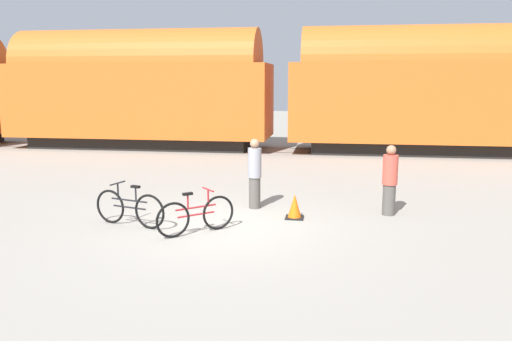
% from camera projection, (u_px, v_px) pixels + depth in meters
% --- Properties ---
extents(ground_plane, '(80.00, 80.00, 0.00)m').
position_uv_depth(ground_plane, '(222.00, 227.00, 10.44)').
color(ground_plane, gray).
extents(freight_train, '(49.70, 3.19, 5.25)m').
position_uv_depth(freight_train, '(280.00, 88.00, 21.38)').
color(freight_train, black).
rests_on(freight_train, ground_plane).
extents(rail_near, '(61.70, 0.07, 0.01)m').
position_uv_depth(rail_near, '(278.00, 152.00, 21.17)').
color(rail_near, '#4C4238').
rests_on(rail_near, ground_plane).
extents(rail_far, '(61.70, 0.07, 0.01)m').
position_uv_depth(rail_far, '(281.00, 148.00, 22.56)').
color(rail_far, '#4C4238').
rests_on(rail_far, ground_plane).
extents(bicycle_black, '(1.71, 0.57, 0.91)m').
position_uv_depth(bicycle_black, '(129.00, 208.00, 10.46)').
color(bicycle_black, black).
rests_on(bicycle_black, ground_plane).
extents(bicycle_maroon, '(1.31, 1.18, 0.89)m').
position_uv_depth(bicycle_maroon, '(196.00, 215.00, 9.95)').
color(bicycle_maroon, black).
rests_on(bicycle_maroon, ground_plane).
extents(person_in_grey, '(0.32, 0.32, 1.67)m').
position_uv_depth(person_in_grey, '(255.00, 173.00, 11.86)').
color(person_in_grey, '#514C47').
rests_on(person_in_grey, ground_plane).
extents(person_in_red, '(0.34, 0.34, 1.60)m').
position_uv_depth(person_in_red, '(390.00, 180.00, 11.26)').
color(person_in_red, '#514C47').
rests_on(person_in_red, ground_plane).
extents(traffic_cone, '(0.40, 0.40, 0.55)m').
position_uv_depth(traffic_cone, '(295.00, 207.00, 11.08)').
color(traffic_cone, black).
rests_on(traffic_cone, ground_plane).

